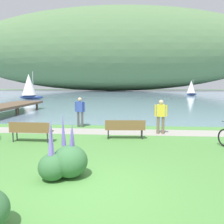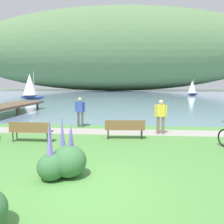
% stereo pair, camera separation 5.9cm
% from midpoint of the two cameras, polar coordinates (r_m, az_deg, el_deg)
% --- Properties ---
extents(ground_plane, '(200.00, 200.00, 0.00)m').
position_cam_midpoint_polar(ground_plane, '(5.96, -5.68, -17.88)').
color(ground_plane, '#518E42').
extents(bay_water, '(180.00, 80.00, 0.04)m').
position_cam_midpoint_polar(bay_water, '(53.93, 3.88, 4.21)').
color(bay_water, '#7A99B2').
rests_on(bay_water, ground).
extents(distant_hillside, '(106.31, 28.00, 27.86)m').
position_cam_midpoint_polar(distant_hillside, '(82.71, 0.14, 14.83)').
color(distant_hillside, '#567A4C').
rests_on(distant_hillside, bay_water).
extents(shoreline_path, '(60.00, 1.50, 0.01)m').
position_cam_midpoint_polar(shoreline_path, '(12.30, 0.08, -4.80)').
color(shoreline_path, '#A39E93').
rests_on(shoreline_path, ground).
extents(park_bench_near_camera, '(1.81, 0.52, 0.88)m').
position_cam_midpoint_polar(park_bench_near_camera, '(10.71, -18.94, -4.12)').
color(park_bench_near_camera, brown).
rests_on(park_bench_near_camera, ground).
extents(park_bench_further_along, '(1.83, 0.59, 0.88)m').
position_cam_midpoint_polar(park_bench_further_along, '(10.69, 3.29, -3.77)').
color(park_bench_further_along, brown).
rests_on(park_bench_further_along, ground).
extents(person_at_shoreline, '(0.60, 0.27, 1.71)m').
position_cam_midpoint_polar(person_at_shoreline, '(13.67, -7.58, 0.44)').
color(person_at_shoreline, '#4C4C51').
rests_on(person_at_shoreline, ground).
extents(person_on_the_grass, '(0.61, 0.27, 1.71)m').
position_cam_midpoint_polar(person_on_the_grass, '(11.84, 11.84, -0.63)').
color(person_on_the_grass, '#72604C').
rests_on(person_on_the_grass, ground).
extents(echium_bush_closest_to_camera, '(0.75, 0.75, 1.63)m').
position_cam_midpoint_polar(echium_bush_closest_to_camera, '(6.42, -14.17, -12.29)').
color(echium_bush_closest_to_camera, '#386B3D').
rests_on(echium_bush_closest_to_camera, ground).
extents(echium_bush_beside_closest, '(0.95, 0.95, 1.69)m').
position_cam_midpoint_polar(echium_bush_beside_closest, '(6.53, -10.17, -11.39)').
color(echium_bush_beside_closest, '#386B3D').
rests_on(echium_bush_beside_closest, ground).
extents(sailboat_nearest_to_shore, '(3.81, 2.41, 4.38)m').
position_cam_midpoint_polar(sailboat_nearest_to_shore, '(39.69, -19.13, 5.92)').
color(sailboat_nearest_to_shore, navy).
rests_on(sailboat_nearest_to_shore, bay_water).
extents(sailboat_mid_bay, '(2.86, 2.53, 3.42)m').
position_cam_midpoint_polar(sailboat_mid_bay, '(52.44, 18.85, 5.57)').
color(sailboat_mid_bay, navy).
rests_on(sailboat_mid_bay, bay_water).
extents(pier_dock, '(2.40, 10.00, 0.80)m').
position_cam_midpoint_polar(pier_dock, '(20.56, -24.25, 1.22)').
color(pier_dock, brown).
rests_on(pier_dock, ground).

